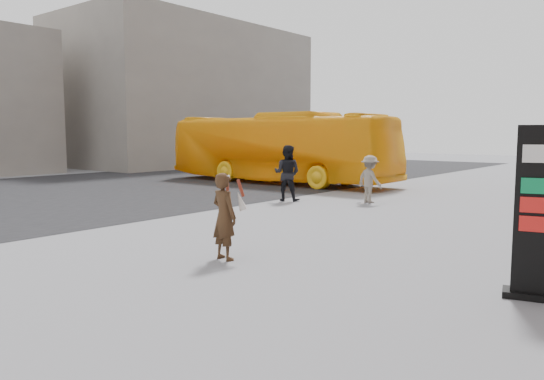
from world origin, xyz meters
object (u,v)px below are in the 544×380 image
Objects in this scene: info_pylon at (537,213)px; pedestrian_b at (370,179)px; pedestrian_a at (287,173)px; woman at (225,215)px; bus at (278,148)px.

info_pylon is 10.15m from pedestrian_b.
pedestrian_a is 1.21× the size of pedestrian_b.
pedestrian_a is at bearing 131.17° from info_pylon.
woman is 0.14× the size of bus.
bus is at bearing -47.36° from woman.
bus is at bearing 125.77° from info_pylon.
info_pylon reaches higher than woman.
info_pylon is 1.28× the size of pedestrian_a.
woman is at bearing 120.72° from pedestrian_b.
pedestrian_a is 2.75m from pedestrian_b.
woman is 8.85m from pedestrian_b.
bus is (-8.46, 12.26, 0.78)m from woman.
woman is at bearing 177.85° from info_pylon.
pedestrian_a is at bearing -138.90° from bus.
info_pylon is at bearing 126.17° from pedestrian_a.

